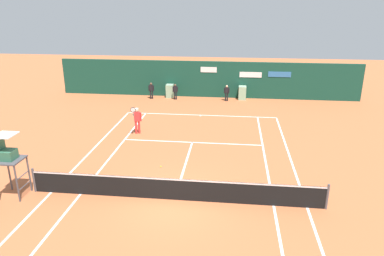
{
  "coord_description": "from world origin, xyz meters",
  "views": [
    {
      "loc": [
        2.21,
        -12.81,
        7.68
      ],
      "look_at": [
        -0.04,
        6.62,
        0.8
      ],
      "focal_mm": 33.82,
      "sensor_mm": 36.0,
      "label": 1
    }
  ],
  "objects_px": {
    "umpire_chair": "(9,157)",
    "ball_kid_right_post": "(175,91)",
    "player_on_baseline": "(137,118)",
    "ball_kid_left_post": "(151,90)",
    "ball_kid_centre_post": "(227,92)",
    "tennis_ball_mid_court": "(161,166)"
  },
  "relations": [
    {
      "from": "umpire_chair",
      "to": "ball_kid_right_post",
      "type": "relative_size",
      "value": 2.08
    },
    {
      "from": "umpire_chair",
      "to": "player_on_baseline",
      "type": "xyz_separation_m",
      "value": [
        3.17,
        7.89,
        -0.78
      ]
    },
    {
      "from": "player_on_baseline",
      "to": "ball_kid_left_post",
      "type": "xyz_separation_m",
      "value": [
        -1.0,
        8.31,
        -0.19
      ]
    },
    {
      "from": "umpire_chair",
      "to": "ball_kid_right_post",
      "type": "bearing_deg",
      "value": 165.55
    },
    {
      "from": "ball_kid_left_post",
      "to": "ball_kid_centre_post",
      "type": "relative_size",
      "value": 1.04
    },
    {
      "from": "umpire_chair",
      "to": "tennis_ball_mid_court",
      "type": "relative_size",
      "value": 39.95
    },
    {
      "from": "ball_kid_left_post",
      "to": "ball_kid_centre_post",
      "type": "distance_m",
      "value": 6.21
    },
    {
      "from": "tennis_ball_mid_court",
      "to": "player_on_baseline",
      "type": "bearing_deg",
      "value": 117.38
    },
    {
      "from": "player_on_baseline",
      "to": "ball_kid_right_post",
      "type": "bearing_deg",
      "value": -113.53
    },
    {
      "from": "tennis_ball_mid_court",
      "to": "ball_kid_left_post",
      "type": "bearing_deg",
      "value": 104.61
    },
    {
      "from": "ball_kid_centre_post",
      "to": "tennis_ball_mid_court",
      "type": "relative_size",
      "value": 19.28
    },
    {
      "from": "ball_kid_left_post",
      "to": "ball_kid_right_post",
      "type": "height_order",
      "value": "ball_kid_left_post"
    },
    {
      "from": "player_on_baseline",
      "to": "tennis_ball_mid_court",
      "type": "distance_m",
      "value": 5.18
    },
    {
      "from": "player_on_baseline",
      "to": "ball_kid_right_post",
      "type": "height_order",
      "value": "player_on_baseline"
    },
    {
      "from": "player_on_baseline",
      "to": "ball_kid_left_post",
      "type": "relative_size",
      "value": 1.35
    },
    {
      "from": "ball_kid_right_post",
      "to": "tennis_ball_mid_court",
      "type": "distance_m",
      "value": 12.92
    },
    {
      "from": "ball_kid_centre_post",
      "to": "ball_kid_right_post",
      "type": "relative_size",
      "value": 1.0
    },
    {
      "from": "player_on_baseline",
      "to": "ball_kid_centre_post",
      "type": "distance_m",
      "value": 9.81
    },
    {
      "from": "ball_kid_left_post",
      "to": "ball_kid_centre_post",
      "type": "bearing_deg",
      "value": 177.13
    },
    {
      "from": "tennis_ball_mid_court",
      "to": "ball_kid_centre_post",
      "type": "bearing_deg",
      "value": 77.41
    },
    {
      "from": "player_on_baseline",
      "to": "ball_kid_right_post",
      "type": "relative_size",
      "value": 1.41
    },
    {
      "from": "umpire_chair",
      "to": "ball_kid_left_post",
      "type": "xyz_separation_m",
      "value": [
        2.17,
        16.21,
        -0.97
      ]
    }
  ]
}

